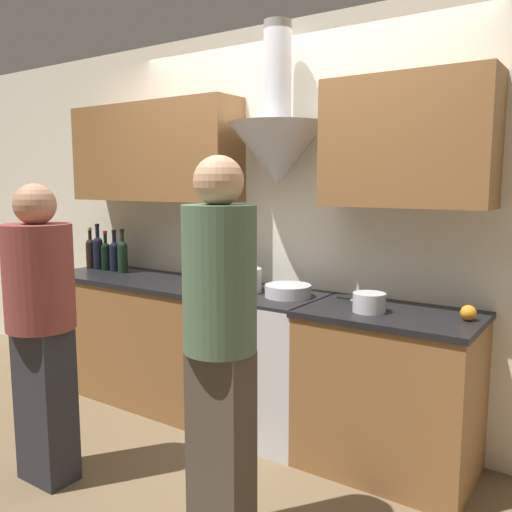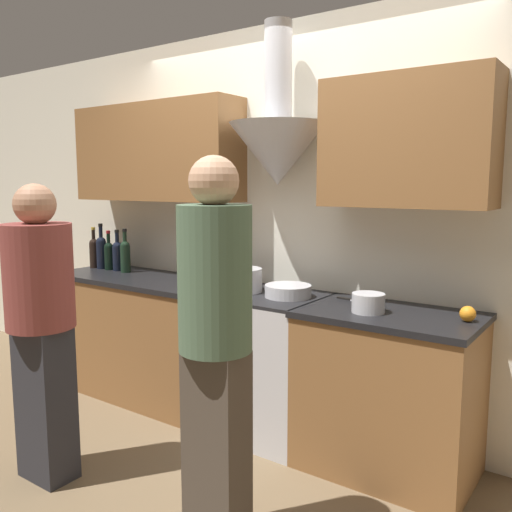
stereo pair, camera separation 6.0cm
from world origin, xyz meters
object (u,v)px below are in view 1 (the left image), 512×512
Objects in this scene: wine_bottle_4 at (123,255)px; orange_fruit at (468,313)px; wine_bottle_3 at (115,255)px; person_foreground_right at (220,337)px; wine_bottle_2 at (106,255)px; stock_pot at (242,280)px; stove_range at (265,363)px; wine_bottle_0 at (91,252)px; mixing_bowl at (288,291)px; person_foreground_left at (41,322)px; saucepan at (369,302)px; wine_bottle_1 at (98,251)px.

wine_bottle_4 reaches higher than orange_fruit.
wine_bottle_3 is 0.19× the size of person_foreground_right.
wine_bottle_4 is at bearing -2.36° from wine_bottle_2.
wine_bottle_3 is 2.66m from orange_fruit.
stock_pot is at bearing -178.01° from orange_fruit.
orange_fruit reaches higher than stove_range.
wine_bottle_3 is (-1.45, 0.07, 0.57)m from stove_range.
wine_bottle_0 is at bearing 177.01° from stock_pot.
wine_bottle_2 is at bearing 178.17° from mixing_bowl.
stove_range is at bearing 60.13° from person_foreground_left.
wine_bottle_0 is 1.89× the size of saucepan.
person_foreground_left is at bearing -59.67° from wine_bottle_4.
saucepan is at bearing -3.64° from wine_bottle_2.
stock_pot is 0.32m from mixing_bowl.
wine_bottle_1 is 0.21× the size of person_foreground_right.
wine_bottle_0 is 0.09m from wine_bottle_1.
wine_bottle_2 is 1.50m from person_foreground_left.
wine_bottle_3 reaches higher than stove_range.
stock_pot is at bearing -3.37° from wine_bottle_1.
wine_bottle_0 is 1.61m from person_foreground_left.
wine_bottle_3 is at bearing 123.74° from person_foreground_left.
mixing_bowl is at bearing 170.90° from saucepan.
wine_bottle_2 is 1.78× the size of saucepan.
person_foreground_left reaches higher than wine_bottle_4.
wine_bottle_1 is 2.84m from orange_fruit.
wine_bottle_1 is at bearing 178.33° from wine_bottle_2.
person_foreground_right reaches higher than wine_bottle_0.
mixing_bowl is (1.70, -0.05, -0.09)m from wine_bottle_2.
wine_bottle_2 is 0.93× the size of wine_bottle_4.
wine_bottle_2 is (0.18, 0.00, -0.01)m from wine_bottle_0.
wine_bottle_3 is 0.11m from wine_bottle_4.
wine_bottle_1 is at bearing 176.44° from saucepan.
saucepan is at bearing -3.56° from wine_bottle_1.
wine_bottle_2 is 0.97× the size of wine_bottle_3.
wine_bottle_3 is (0.09, 0.01, 0.01)m from wine_bottle_2.
wine_bottle_3 is 1.46m from person_foreground_left.
stock_pot is at bearing 121.22° from person_foreground_right.
person_foreground_left is at bearing -119.87° from stove_range.
person_foreground_right is at bearing -124.69° from orange_fruit.
orange_fruit is 2.19m from person_foreground_left.
stove_range is at bearing -2.01° from wine_bottle_0.
wine_bottle_1 is (0.09, 0.01, 0.01)m from wine_bottle_0.
person_foreground_right is (0.62, -1.03, -0.02)m from stock_pot.
wine_bottle_4 is 1.19m from stock_pot.
person_foreground_left reaches higher than mixing_bowl.
wine_bottle_2 is 2.75m from orange_fruit.
mixing_bowl is (1.61, -0.06, -0.09)m from wine_bottle_3.
wine_bottle_1 is (-1.64, 0.07, 0.59)m from stove_range.
person_foreground_left reaches higher than saucepan.
person_foreground_right reaches higher than wine_bottle_3.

